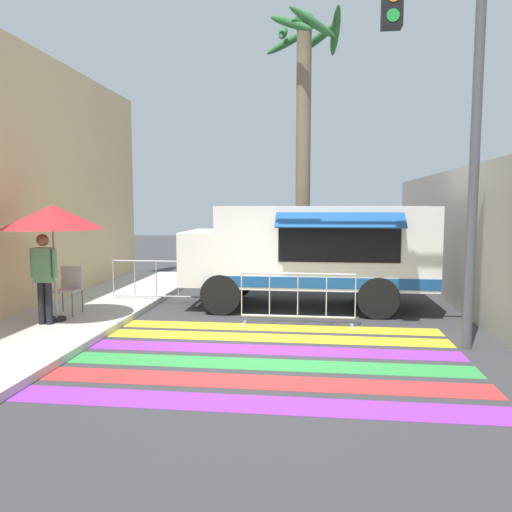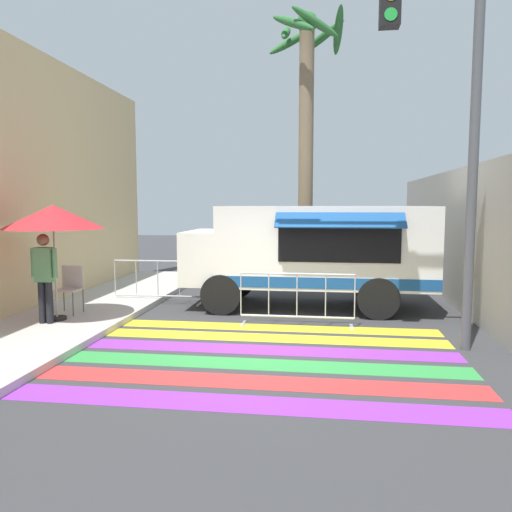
{
  "view_description": "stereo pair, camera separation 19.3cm",
  "coord_description": "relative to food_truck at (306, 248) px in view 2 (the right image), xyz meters",
  "views": [
    {
      "loc": [
        0.81,
        -8.45,
        2.4
      ],
      "look_at": [
        -0.46,
        2.17,
        1.31
      ],
      "focal_mm": 35.0,
      "sensor_mm": 36.0,
      "label": 1
    },
    {
      "loc": [
        1.0,
        -8.42,
        2.4
      ],
      "look_at": [
        -0.46,
        2.17,
        1.31
      ],
      "focal_mm": 35.0,
      "sensor_mm": 36.0,
      "label": 2
    }
  ],
  "objects": [
    {
      "name": "traffic_signal_pole",
      "position": [
        2.02,
        -3.14,
        3.05
      ],
      "size": [
        4.1,
        0.29,
        6.6
      ],
      "color": "#515456",
      "rests_on": "ground_plane"
    },
    {
      "name": "vendor_person",
      "position": [
        -4.88,
        -2.82,
        -0.28
      ],
      "size": [
        0.53,
        0.23,
        1.73
      ],
      "rotation": [
        0.0,
        0.0,
        -0.16
      ],
      "color": "black",
      "rests_on": "sidewalk_left"
    },
    {
      "name": "palm_tree",
      "position": [
        -0.15,
        3.37,
        3.65
      ],
      "size": [
        2.4,
        2.4,
        7.93
      ],
      "color": "#7A664C",
      "rests_on": "ground_plane"
    },
    {
      "name": "barricade_front",
      "position": [
        -0.1,
        -1.89,
        -0.86
      ],
      "size": [
        2.27,
        0.44,
        1.07
      ],
      "color": "#B7BABF",
      "rests_on": "ground_plane"
    },
    {
      "name": "crosswalk_painted",
      "position": [
        -0.58,
        -3.99,
        -1.39
      ],
      "size": [
        6.4,
        4.36,
        0.01
      ],
      "color": "purple",
      "rests_on": "ground_plane"
    },
    {
      "name": "ground_plane",
      "position": [
        -0.58,
        -3.2,
        -1.4
      ],
      "size": [
        60.0,
        60.0,
        0.0
      ],
      "primitive_type": "plane",
      "color": "#38383A"
    },
    {
      "name": "patio_umbrella",
      "position": [
        -4.83,
        -2.52,
        0.76
      ],
      "size": [
        1.93,
        1.93,
        2.28
      ],
      "color": "black",
      "rests_on": "sidewalk_left"
    },
    {
      "name": "food_truck",
      "position": [
        0.0,
        0.0,
        0.0
      ],
      "size": [
        5.62,
        2.74,
        2.37
      ],
      "color": "white",
      "rests_on": "ground_plane"
    },
    {
      "name": "barricade_side",
      "position": [
        -3.59,
        -0.07,
        -0.86
      ],
      "size": [
        2.21,
        0.44,
        1.07
      ],
      "color": "#B7BABF",
      "rests_on": "ground_plane"
    },
    {
      "name": "concrete_wall_right",
      "position": [
        3.57,
        -0.2,
        0.23
      ],
      "size": [
        0.2,
        16.0,
        3.25
      ],
      "color": "#A39E93",
      "rests_on": "ground_plane"
    },
    {
      "name": "folding_chair",
      "position": [
        -4.88,
        -1.87,
        -0.67
      ],
      "size": [
        0.46,
        0.46,
        0.99
      ],
      "rotation": [
        0.0,
        0.0,
        0.12
      ],
      "color": "#4C4C51",
      "rests_on": "sidewalk_left"
    }
  ]
}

